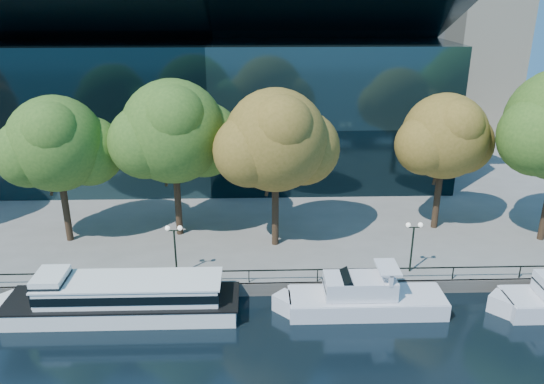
{
  "coord_description": "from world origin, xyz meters",
  "views": [
    {
      "loc": [
        0.62,
        -30.56,
        20.96
      ],
      "look_at": [
        1.83,
        8.0,
        6.22
      ],
      "focal_mm": 35.0,
      "sensor_mm": 36.0,
      "label": 1
    }
  ],
  "objects_px": {
    "tour_boat": "(117,297)",
    "lamp_1": "(174,239)",
    "tree_1": "(58,146)",
    "tree_4": "(446,138)",
    "lamp_2": "(413,236)",
    "tree_3": "(278,142)",
    "cruiser_near": "(360,297)",
    "tree_2": "(175,134)"
  },
  "relations": [
    {
      "from": "tree_1",
      "to": "tree_4",
      "type": "bearing_deg",
      "value": 2.85
    },
    {
      "from": "cruiser_near",
      "to": "lamp_2",
      "type": "distance_m",
      "value": 6.48
    },
    {
      "from": "tree_1",
      "to": "tree_2",
      "type": "distance_m",
      "value": 9.3
    },
    {
      "from": "cruiser_near",
      "to": "tree_4",
      "type": "bearing_deg",
      "value": 51.85
    },
    {
      "from": "tour_boat",
      "to": "cruiser_near",
      "type": "bearing_deg",
      "value": -0.27
    },
    {
      "from": "tree_3",
      "to": "lamp_1",
      "type": "height_order",
      "value": "tree_3"
    },
    {
      "from": "tour_boat",
      "to": "lamp_1",
      "type": "bearing_deg",
      "value": 45.05
    },
    {
      "from": "tour_boat",
      "to": "tree_3",
      "type": "xyz_separation_m",
      "value": [
        11.3,
        8.48,
        8.44
      ]
    },
    {
      "from": "lamp_1",
      "to": "tree_2",
      "type": "bearing_deg",
      "value": 94.29
    },
    {
      "from": "tour_boat",
      "to": "cruiser_near",
      "type": "height_order",
      "value": "cruiser_near"
    },
    {
      "from": "tree_2",
      "to": "tree_4",
      "type": "height_order",
      "value": "tree_2"
    },
    {
      "from": "tour_boat",
      "to": "tree_4",
      "type": "bearing_deg",
      "value": 23.94
    },
    {
      "from": "tour_boat",
      "to": "lamp_2",
      "type": "relative_size",
      "value": 4.27
    },
    {
      "from": "tree_4",
      "to": "lamp_2",
      "type": "height_order",
      "value": "tree_4"
    },
    {
      "from": "lamp_1",
      "to": "lamp_2",
      "type": "bearing_deg",
      "value": 0.0
    },
    {
      "from": "tour_boat",
      "to": "lamp_1",
      "type": "relative_size",
      "value": 4.27
    },
    {
      "from": "cruiser_near",
      "to": "lamp_2",
      "type": "relative_size",
      "value": 2.97
    },
    {
      "from": "tree_2",
      "to": "tree_3",
      "type": "bearing_deg",
      "value": -15.39
    },
    {
      "from": "lamp_2",
      "to": "tree_2",
      "type": "bearing_deg",
      "value": 158.42
    },
    {
      "from": "tree_3",
      "to": "lamp_1",
      "type": "bearing_deg",
      "value": -147.63
    },
    {
      "from": "tour_boat",
      "to": "tree_1",
      "type": "relative_size",
      "value": 1.39
    },
    {
      "from": "tree_4",
      "to": "lamp_1",
      "type": "distance_m",
      "value": 24.04
    },
    {
      "from": "cruiser_near",
      "to": "tree_4",
      "type": "relative_size",
      "value": 0.99
    },
    {
      "from": "tree_1",
      "to": "tree_4",
      "type": "xyz_separation_m",
      "value": [
        31.87,
        1.59,
        -0.06
      ]
    },
    {
      "from": "lamp_2",
      "to": "tour_boat",
      "type": "bearing_deg",
      "value": -170.38
    },
    {
      "from": "cruiser_near",
      "to": "tree_4",
      "type": "xyz_separation_m",
      "value": [
        9.02,
        11.48,
        8.19
      ]
    },
    {
      "from": "tour_boat",
      "to": "tree_4",
      "type": "relative_size",
      "value": 1.43
    },
    {
      "from": "lamp_2",
      "to": "cruiser_near",
      "type": "bearing_deg",
      "value": -140.79
    },
    {
      "from": "tour_boat",
      "to": "tree_1",
      "type": "height_order",
      "value": "tree_1"
    },
    {
      "from": "tree_1",
      "to": "lamp_2",
      "type": "distance_m",
      "value": 28.55
    },
    {
      "from": "tree_4",
      "to": "lamp_2",
      "type": "distance_m",
      "value": 10.46
    },
    {
      "from": "tour_boat",
      "to": "lamp_2",
      "type": "bearing_deg",
      "value": 9.62
    },
    {
      "from": "tree_2",
      "to": "lamp_1",
      "type": "xyz_separation_m",
      "value": [
        0.54,
        -7.17,
        -6.02
      ]
    },
    {
      "from": "cruiser_near",
      "to": "tree_2",
      "type": "distance_m",
      "value": 19.56
    },
    {
      "from": "tree_3",
      "to": "lamp_2",
      "type": "distance_m",
      "value": 12.46
    },
    {
      "from": "tour_boat",
      "to": "tree_2",
      "type": "height_order",
      "value": "tree_2"
    },
    {
      "from": "tour_boat",
      "to": "tree_2",
      "type": "distance_m",
      "value": 14.11
    },
    {
      "from": "tree_2",
      "to": "lamp_1",
      "type": "distance_m",
      "value": 9.37
    },
    {
      "from": "cruiser_near",
      "to": "tree_1",
      "type": "xyz_separation_m",
      "value": [
        -22.85,
        9.89,
        8.25
      ]
    },
    {
      "from": "tree_1",
      "to": "tree_2",
      "type": "bearing_deg",
      "value": 5.81
    },
    {
      "from": "tree_2",
      "to": "lamp_2",
      "type": "distance_m",
      "value": 20.39
    },
    {
      "from": "tree_3",
      "to": "tour_boat",
      "type": "bearing_deg",
      "value": -143.12
    }
  ]
}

